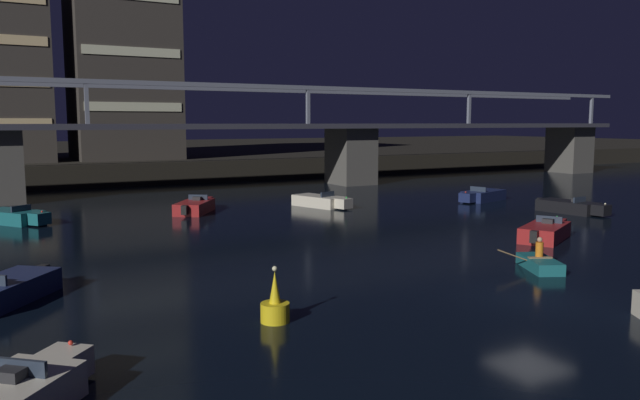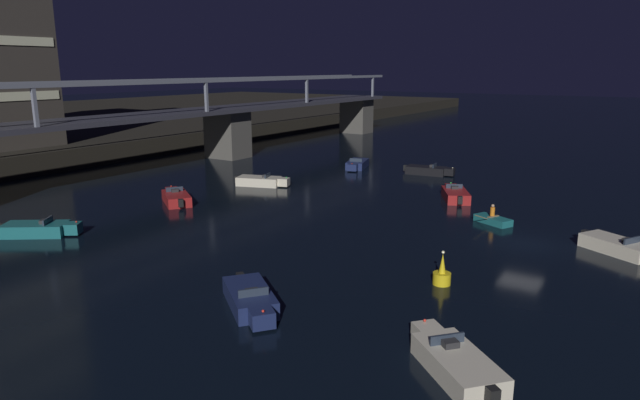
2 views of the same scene
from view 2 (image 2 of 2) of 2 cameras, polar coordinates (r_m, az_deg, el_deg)
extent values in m
plane|color=black|center=(36.62, 20.05, -4.24)|extent=(400.00, 400.00, 0.00)
cube|color=#4C4944|center=(68.07, -9.39, 6.62)|extent=(3.60, 4.40, 5.55)
cube|color=#4C4944|center=(93.63, 3.74, 8.56)|extent=(3.60, 4.40, 5.55)
cube|color=#33333D|center=(57.19, -20.21, 7.75)|extent=(100.30, 6.40, 0.45)
cube|color=slate|center=(54.72, -18.63, 11.25)|extent=(100.30, 0.36, 0.36)
cube|color=slate|center=(59.35, -22.20, 11.08)|extent=(100.30, 0.36, 0.36)
cube|color=slate|center=(49.43, -27.09, 8.48)|extent=(0.30, 0.30, 3.20)
cube|color=slate|center=(61.13, -11.53, 10.32)|extent=(0.30, 0.30, 3.20)
cube|color=slate|center=(75.78, -1.36, 11.12)|extent=(0.30, 0.30, 3.20)
cube|color=slate|center=(91.97, 5.40, 11.46)|extent=(0.30, 0.30, 3.20)
cube|color=beige|center=(65.62, -28.69, 9.25)|extent=(9.70, 0.10, 0.90)
cube|color=beige|center=(65.61, -29.24, 14.02)|extent=(9.70, 0.10, 0.90)
cube|color=#196066|center=(40.47, -27.05, -2.69)|extent=(3.73, 4.23, 0.80)
cube|color=#196066|center=(39.51, -23.88, -2.65)|extent=(1.33, 1.31, 0.70)
cube|color=#283342|center=(39.97, -26.03, -1.90)|extent=(1.16, 0.86, 0.36)
cube|color=#262628|center=(40.09, -26.35, -1.98)|extent=(0.69, 0.65, 0.24)
cube|color=black|center=(41.39, -29.78, -2.52)|extent=(0.50, 0.50, 0.60)
sphere|color=red|center=(39.31, -23.60, -2.05)|extent=(0.12, 0.12, 0.12)
cube|color=beige|center=(51.59, -6.25, 1.92)|extent=(2.95, 4.28, 0.80)
cube|color=beige|center=(50.79, -3.70, 1.85)|extent=(1.23, 1.17, 0.70)
cube|color=#283342|center=(51.19, -5.37, 2.51)|extent=(1.31, 0.53, 0.36)
cube|color=#262628|center=(51.28, -5.63, 2.46)|extent=(0.66, 0.56, 0.24)
cube|color=black|center=(52.35, -8.46, 2.13)|extent=(0.46, 0.46, 0.60)
sphere|color=#33D84C|center=(50.63, -3.44, 2.31)|extent=(0.12, 0.12, 0.12)
cube|color=beige|center=(20.99, 13.90, -16.04)|extent=(3.94, 4.12, 0.80)
cube|color=beige|center=(22.82, 10.88, -13.21)|extent=(1.34, 1.33, 0.70)
cube|color=#283342|center=(21.36, 12.84, -13.66)|extent=(1.08, 0.97, 0.36)
cube|color=#262628|center=(21.20, 13.16, -14.08)|extent=(0.68, 0.67, 0.24)
cube|color=black|center=(19.37, 17.20, -18.61)|extent=(0.51, 0.51, 0.60)
sphere|color=red|center=(22.84, 10.64, -11.98)|extent=(0.12, 0.12, 0.12)
cube|color=black|center=(57.71, 10.77, 2.98)|extent=(2.31, 4.12, 0.80)
cube|color=black|center=(57.17, 13.10, 2.82)|extent=(1.10, 1.03, 0.70)
cube|color=#283342|center=(57.41, 11.61, 3.48)|extent=(1.35, 0.28, 0.36)
cube|color=#262628|center=(57.48, 11.37, 3.44)|extent=(0.61, 0.47, 0.24)
cube|color=black|center=(58.25, 8.72, 3.26)|extent=(0.41, 0.41, 0.60)
sphere|color=beige|center=(57.04, 13.37, 3.22)|extent=(0.12, 0.12, 0.12)
cube|color=#19234C|center=(60.61, 3.84, 3.68)|extent=(4.27, 2.87, 0.80)
cube|color=#19234C|center=(58.29, 3.34, 3.35)|extent=(1.15, 1.21, 0.70)
cube|color=#283342|center=(59.69, 3.68, 4.10)|extent=(0.49, 1.32, 0.36)
cube|color=#262628|center=(59.95, 3.73, 4.08)|extent=(0.55, 0.65, 0.24)
cube|color=black|center=(62.67, 4.26, 4.09)|extent=(0.45, 0.45, 0.60)
sphere|color=red|center=(57.97, 3.30, 3.72)|extent=(0.12, 0.12, 0.12)
cube|color=maroon|center=(46.95, 13.66, 0.48)|extent=(4.29, 3.45, 0.80)
cube|color=maroon|center=(49.26, 13.23, 1.15)|extent=(1.26, 1.30, 0.70)
cube|color=#283342|center=(47.65, 13.54, 1.38)|extent=(0.73, 1.23, 0.36)
cube|color=#262628|center=(47.42, 13.58, 1.25)|extent=(0.62, 0.68, 0.24)
cube|color=black|center=(44.86, 14.09, -0.01)|extent=(0.49, 0.49, 0.60)
sphere|color=#33D84C|center=(49.42, 13.21, 1.70)|extent=(0.12, 0.12, 0.12)
cube|color=#19234C|center=(25.92, -7.20, -9.84)|extent=(3.82, 4.19, 0.80)
cube|color=#19234C|center=(23.76, -5.95, -11.92)|extent=(1.33, 1.32, 0.70)
cube|color=#283342|center=(24.93, -6.82, -9.35)|extent=(1.13, 0.91, 0.36)
cube|color=#262628|center=(25.18, -6.94, -9.27)|extent=(0.69, 0.66, 0.24)
cube|color=black|center=(27.84, -8.15, -7.97)|extent=(0.51, 0.51, 0.60)
sphere|color=red|center=(23.35, -5.83, -11.21)|extent=(0.12, 0.12, 0.12)
cube|color=maroon|center=(45.99, -14.44, 0.16)|extent=(3.69, 4.24, 0.80)
cube|color=maroon|center=(48.30, -14.87, 0.82)|extent=(1.33, 1.30, 0.70)
cube|color=#283342|center=(46.68, -14.63, 1.08)|extent=(1.17, 0.85, 0.36)
cube|color=#262628|center=(46.45, -14.58, 0.94)|extent=(0.69, 0.65, 0.24)
cube|color=black|center=(43.88, -14.02, -0.30)|extent=(0.50, 0.50, 0.60)
sphere|color=red|center=(48.46, -14.94, 1.38)|extent=(0.12, 0.12, 0.12)
cube|color=beige|center=(37.07, 28.04, -4.17)|extent=(3.50, 4.29, 0.80)
cube|color=#283342|center=(36.48, 29.23, -3.62)|extent=(1.22, 0.75, 0.36)
cube|color=#262628|center=(36.62, 28.89, -3.62)|extent=(0.68, 0.62, 0.24)
cube|color=black|center=(38.23, 25.43, -3.23)|extent=(0.49, 0.49, 0.60)
cylinder|color=yellow|center=(28.81, 12.31, -7.83)|extent=(0.90, 0.90, 0.60)
cone|color=yellow|center=(28.54, 12.39, -6.34)|extent=(0.36, 0.36, 1.00)
sphere|color=#F2EAB2|center=(28.35, 12.45, -5.23)|extent=(0.16, 0.16, 0.16)
cube|color=#196066|center=(40.62, 17.23, -1.98)|extent=(2.12, 2.82, 0.48)
cube|color=#7F6647|center=(40.55, 17.26, -1.61)|extent=(0.98, 0.61, 0.06)
cylinder|color=orange|center=(40.54, 17.18, -1.13)|extent=(0.32, 0.32, 0.60)
sphere|color=tan|center=(40.44, 17.22, -0.57)|extent=(0.22, 0.22, 0.22)
cylinder|color=olive|center=(39.77, 16.26, -1.73)|extent=(1.39, 0.70, 0.59)
camera|label=1|loc=(19.88, 55.52, -5.52)|focal=35.22mm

